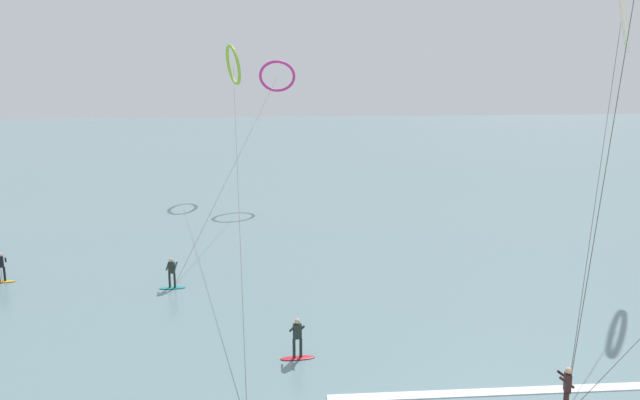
{
  "coord_description": "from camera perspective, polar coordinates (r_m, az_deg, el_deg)",
  "views": [
    {
      "loc": [
        -4.41,
        -5.15,
        10.78
      ],
      "look_at": [
        0.0,
        22.42,
        5.36
      ],
      "focal_mm": 32.84,
      "sensor_mm": 36.0,
      "label": 1
    }
  ],
  "objects": [
    {
      "name": "kite_magenta",
      "position": [
        55.82,
        -4.21,
        11.9
      ],
      "size": [
        9.81,
        25.97,
        13.22
      ],
      "rotation": [
        0.0,
        0.0,
        3.02
      ],
      "color": "#CC288E",
      "rests_on": "ground"
    },
    {
      "name": "surfer_amber",
      "position": [
        37.17,
        -28.63,
        -5.95
      ],
      "size": [
        1.4,
        0.65,
        1.7
      ],
      "rotation": [
        0.0,
        0.0,
        0.33
      ],
      "color": "orange",
      "rests_on": "ground"
    },
    {
      "name": "surfer_coral",
      "position": [
        21.87,
        22.87,
        -17.05
      ],
      "size": [
        1.4,
        0.68,
        1.7
      ],
      "rotation": [
        0.0,
        0.0,
        4.33
      ],
      "color": "#EA7260",
      "rests_on": "ground"
    },
    {
      "name": "sea_water",
      "position": [
        113.17,
        -6.85,
        5.46
      ],
      "size": [
        400.0,
        200.0,
        0.08
      ],
      "primitive_type": "cube",
      "color": "slate",
      "rests_on": "ground"
    },
    {
      "name": "surfer_crimson",
      "position": [
        23.97,
        -2.22,
        -13.58
      ],
      "size": [
        1.4,
        0.61,
        1.7
      ],
      "rotation": [
        0.0,
        0.0,
        0.16
      ],
      "color": "red",
      "rests_on": "ground"
    },
    {
      "name": "wave_crest_far",
      "position": [
        23.87,
        23.14,
        -16.65
      ],
      "size": [
        17.51,
        1.9,
        0.12
      ],
      "primitive_type": "cube",
      "rotation": [
        0.0,
        0.0,
        -0.08
      ],
      "color": "white",
      "rests_on": "ground"
    },
    {
      "name": "kite_lime",
      "position": [
        60.58,
        -8.45,
        12.87
      ],
      "size": [
        2.0,
        45.95,
        14.97
      ],
      "rotation": [
        0.0,
        0.0,
        1.81
      ],
      "color": "#8CC62D",
      "rests_on": "ground"
    },
    {
      "name": "surfer_teal",
      "position": [
        32.68,
        -14.23,
        -7.11
      ],
      "size": [
        1.4,
        0.63,
        1.7
      ],
      "rotation": [
        0.0,
        0.0,
        2.9
      ],
      "color": "teal",
      "rests_on": "ground"
    },
    {
      "name": "kite_ivory",
      "position": [
        39.26,
        27.4,
        16.11
      ],
      "size": [
        13.84,
        17.95,
        17.55
      ],
      "rotation": [
        0.0,
        0.0,
        0.92
      ],
      "color": "silver",
      "rests_on": "ground"
    }
  ]
}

